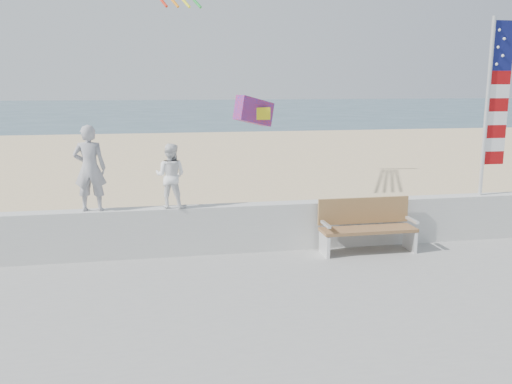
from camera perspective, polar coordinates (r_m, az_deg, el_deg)
ground at (r=8.61m, az=0.91°, el=-11.23°), size 220.00×220.00×0.00m
sand at (r=17.18m, az=-5.07°, el=0.32°), size 90.00×40.00×0.08m
seawall at (r=10.27m, az=-1.30°, el=-3.77°), size 30.00×0.35×0.90m
adult at (r=9.97m, az=-17.10°, el=2.40°), size 0.59×0.41×1.53m
child at (r=9.93m, az=-8.98°, el=1.70°), size 0.68×0.61×1.18m
bench at (r=10.44m, az=11.55°, el=-3.42°), size 1.80×0.57×1.00m
flag at (r=11.82m, az=23.71°, el=8.87°), size 0.50×0.08×3.50m
parafoil_kite at (r=11.60m, az=-0.09°, el=8.47°), size 0.97×0.77×0.69m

